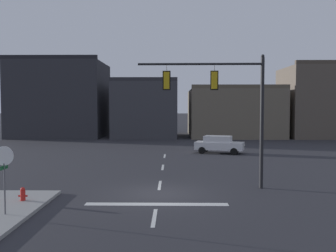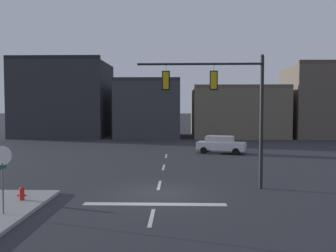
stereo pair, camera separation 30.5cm
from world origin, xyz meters
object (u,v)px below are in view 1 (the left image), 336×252
car_lot_nearside (219,144)px  fire_hydrant (23,196)px  signal_mast_near_side (227,98)px  stop_sign (4,164)px

car_lot_nearside → fire_hydrant: 21.07m
fire_hydrant → car_lot_nearside: bearing=58.6°
signal_mast_near_side → fire_hydrant: (-9.57, -3.36, -4.48)m
signal_mast_near_side → stop_sign: 11.21m
signal_mast_near_side → fire_hydrant: size_ratio=9.45×
signal_mast_near_side → stop_sign: (-9.41, -5.48, -2.66)m
signal_mast_near_side → fire_hydrant: bearing=-160.6°
stop_sign → car_lot_nearside: 22.85m
stop_sign → fire_hydrant: stop_sign is taller
signal_mast_near_side → fire_hydrant: signal_mast_near_side is taller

